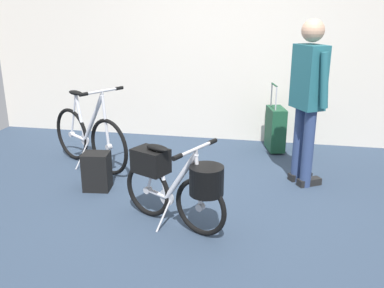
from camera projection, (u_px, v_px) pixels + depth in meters
name	position (u px, v px, depth m)	size (l,w,h in m)	color
ground_plane	(192.00, 213.00, 3.66)	(6.43, 6.43, 0.00)	#2D3D51
back_wall	(227.00, 18.00, 5.26)	(6.43, 0.10, 3.14)	silver
folding_bike_foreground	(177.00, 182.00, 3.32)	(0.93, 0.59, 0.72)	black
display_bike_left	(89.00, 137.00, 4.63)	(1.14, 0.74, 0.91)	black
visitor_near_wall	(308.00, 94.00, 4.00)	(0.38, 0.46, 1.60)	navy
rolling_suitcase	(275.00, 128.00, 5.16)	(0.26, 0.39, 0.83)	#19472D
backpack_on_floor	(97.00, 171.00, 4.08)	(0.28, 0.26, 0.37)	black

